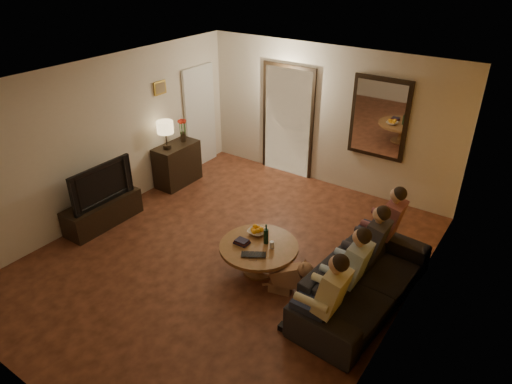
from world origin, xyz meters
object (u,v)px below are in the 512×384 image
Objects in this scene: table_lamp at (166,135)px; person_b at (348,275)px; person_d at (385,230)px; tv at (97,183)px; sofa at (364,282)px; person_a at (326,303)px; dresser at (177,164)px; bowl at (257,232)px; wine_bottle at (266,234)px; coffee_table at (259,258)px; person_c at (368,251)px; tv_stand at (103,212)px; dog at (288,276)px; laptop at (253,257)px.

person_b is at bearing -16.28° from table_lamp.
person_b is 1.20m from person_d.
tv is at bearing -175.24° from person_b.
table_lamp is 4.44m from sofa.
person_a reaches higher than tv.
dresser is 0.74× the size of person_d.
bowl is at bearing -19.42° from table_lamp.
tv is at bearing -169.86° from wine_bottle.
person_a is 1.55m from coffee_table.
wine_bottle is (-1.30, -0.43, 0.01)m from person_c.
tv_stand is 1.09× the size of person_c.
person_a and person_c have the same top height.
coffee_table is (-0.57, 0.15, -0.06)m from dog.
table_lamp is at bearing 82.28° from sofa.
person_a reaches higher than coffee_table.
wine_bottle is at bearing 149.49° from person_a.
dresser reaches higher than laptop.
wine_bottle is 0.41m from laptop.
table_lamp is 1.64× the size of laptop.
table_lamp is 1.60m from tv.
wine_bottle is at bearing -23.87° from dresser.
tv_stand is at bearing 169.66° from dog.
tv_stand is 4.30m from person_c.
person_d reaches higher than tv_stand.
tv_stand is at bearing 176.55° from person_a.
tv is at bearing -167.23° from person_c.
person_b reaches higher than coffee_table.
coffee_table is 0.40m from wine_bottle.
laptop is at bearing -87.36° from tv.
tv_stand is at bearing -166.52° from bowl.
dresser is 0.81× the size of coffee_table.
person_b and person_d have the same top height.
person_b is (0.00, 0.60, 0.00)m from person_a.
wine_bottle is (2.88, 0.51, 0.39)m from tv_stand.
sofa is 0.94m from person_d.
wine_bottle is at bearing 66.20° from laptop.
person_c is 3.87× the size of wine_bottle.
person_b is at bearing -7.31° from wine_bottle.
bowl is (-1.53, 0.89, -0.12)m from person_a.
table_lamp is at bearing 90.00° from tv_stand.
table_lamp is 3.17m from coffee_table.
tv is at bearing -159.68° from person_d.
laptop is (-1.35, -0.51, 0.13)m from sofa.
person_a is 3.65× the size of laptop.
dresser is 0.78× the size of tv.
coffee_table is 3.54× the size of wine_bottle.
dresser is 2.88× the size of wine_bottle.
tv_stand is 3.97× the size of laptop.
table_lamp is 0.45× the size of person_d.
sofa is 0.41m from person_c.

